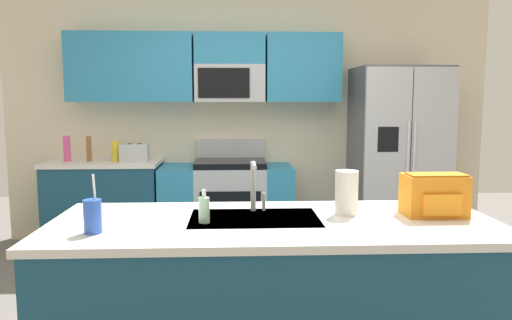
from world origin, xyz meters
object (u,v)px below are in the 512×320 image
Objects in this scene: bottle_pink at (67,149)px; backpack at (434,194)px; paper_towel_roll at (347,193)px; sink_faucet at (254,182)px; refrigerator at (398,158)px; range_oven at (227,204)px; soap_dispenser at (204,209)px; drink_cup_blue at (93,216)px; toaster at (135,153)px; pepper_mill at (89,149)px; bottle_yellow at (116,151)px.

bottle_pink reaches higher than backpack.
bottle_pink reaches higher than paper_towel_roll.
sink_faucet is (1.81, -2.34, 0.04)m from bottle_pink.
range_oven is at bearing 177.67° from refrigerator.
sink_faucet is 0.37m from soap_dispenser.
sink_faucet reaches higher than soap_dispenser.
backpack is (1.73, 0.27, 0.04)m from drink_cup_blue.
sink_faucet is at bearing 27.51° from drink_cup_blue.
drink_cup_blue is at bearing -82.63° from toaster.
refrigerator is 6.56× the size of sink_faucet.
soap_dispenser is at bearing -169.08° from paper_towel_roll.
backpack is at bearing -5.82° from paper_towel_roll.
pepper_mill is (-3.17, 0.07, 0.10)m from refrigerator.
backpack is at bearing -49.31° from toaster.
bottle_pink reaches higher than soap_dispenser.
pepper_mill is 3.20m from paper_towel_roll.
pepper_mill is at bearing 172.01° from bottle_yellow.
bottle_pink reaches higher than range_oven.
bottle_pink is at bearing 178.83° from refrigerator.
drink_cup_blue is (-0.58, -2.74, 0.54)m from range_oven.
paper_towel_roll is 0.75× the size of backpack.
drink_cup_blue is at bearing -161.48° from soap_dispenser.
toaster is 1.00× the size of drink_cup_blue.
backpack is (-0.62, -2.40, 0.09)m from refrigerator.
soap_dispenser is at bearing -175.37° from backpack.
paper_towel_roll is (2.30, -2.42, -0.01)m from bottle_pink.
refrigerator is at bearing -0.60° from bottle_yellow.
pepper_mill is 0.28m from bottle_yellow.
refrigerator is at bearing 53.60° from soap_dispenser.
refrigerator is 3.39m from bottle_pink.
paper_towel_roll is (2.08, -2.42, -0.01)m from pepper_mill.
refrigerator is at bearing -1.26° from pepper_mill.
sink_faucet is 0.51m from paper_towel_roll.
sink_faucet is 1.66× the size of soap_dispenser.
drink_cup_blue reaches higher than paper_towel_roll.
bottle_yellow is at bearing 112.45° from soap_dispenser.
toaster reaches higher than soap_dispenser.
bottle_yellow is at bearing 176.70° from toaster.
bottle_yellow is at bearing -4.43° from bottle_pink.
range_oven is 4.88× the size of drink_cup_blue.
bottle_yellow is (-0.19, 0.01, 0.01)m from toaster.
range_oven is 2.43m from sink_faucet.
pepper_mill is 0.90× the size of drink_cup_blue.
toaster is at bearing 116.08° from sink_faucet.
toaster is (-0.93, -0.05, 0.55)m from range_oven.
pepper_mill is 1.48× the size of soap_dispenser.
toaster is 3.19m from backpack.
sink_faucet is 1.17× the size of paper_towel_roll.
toaster is at bearing 108.74° from soap_dispenser.
refrigerator is at bearing -2.33° from range_oven.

